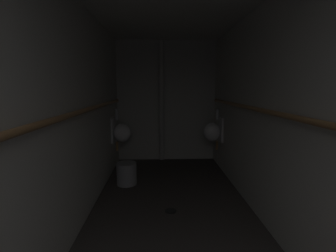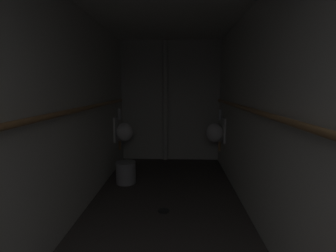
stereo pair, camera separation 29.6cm
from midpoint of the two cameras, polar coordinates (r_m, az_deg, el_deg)
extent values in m
cube|color=#383330|center=(2.95, -1.94, -21.71)|extent=(2.07, 4.71, 0.08)
cube|color=beige|center=(2.74, -23.67, 2.43)|extent=(0.06, 4.71, 2.38)
cube|color=beige|center=(2.74, 19.47, 2.69)|extent=(0.06, 4.71, 2.38)
cube|color=beige|center=(4.87, -2.17, 5.77)|extent=(2.07, 0.06, 2.38)
ellipsoid|color=white|center=(4.41, -12.66, -1.54)|extent=(0.30, 0.26, 0.34)
cube|color=white|center=(4.43, -14.66, -0.90)|extent=(0.03, 0.30, 0.44)
cylinder|color=silver|center=(4.38, -13.96, 2.45)|extent=(0.06, 0.06, 0.16)
sphere|color=silver|center=(4.37, -14.00, 3.56)|extent=(0.06, 0.06, 0.06)
cylinder|color=#9E7042|center=(4.48, -13.81, -4.68)|extent=(0.04, 0.04, 0.16)
ellipsoid|color=white|center=(4.41, 8.43, -1.41)|extent=(0.30, 0.26, 0.34)
cube|color=white|center=(4.43, 10.41, -0.75)|extent=(0.03, 0.30, 0.44)
cylinder|color=silver|center=(4.38, 9.68, 2.59)|extent=(0.06, 0.06, 0.16)
sphere|color=silver|center=(4.37, 9.71, 3.70)|extent=(0.06, 0.06, 0.06)
cylinder|color=#9E7042|center=(4.48, 9.61, -4.54)|extent=(0.04, 0.04, 0.16)
cylinder|color=#9E7042|center=(2.70, -21.95, 3.43)|extent=(0.05, 3.86, 0.05)
sphere|color=#9E7042|center=(4.56, -13.82, 5.86)|extent=(0.06, 0.06, 0.06)
cylinder|color=#9E7042|center=(2.72, 17.66, 3.68)|extent=(0.05, 3.83, 0.05)
sphere|color=#9E7042|center=(4.56, 9.49, 6.00)|extent=(0.06, 0.06, 0.06)
cylinder|color=beige|center=(4.76, -3.33, 5.68)|extent=(0.11, 0.11, 2.33)
cylinder|color=black|center=(3.07, -2.28, -19.41)|extent=(0.14, 0.14, 0.01)
cylinder|color=gray|center=(3.84, -11.98, -10.95)|extent=(0.30, 0.30, 0.33)
camera|label=1|loc=(0.15, -92.21, -0.35)|focal=25.81mm
camera|label=2|loc=(0.15, 87.79, 0.35)|focal=25.81mm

